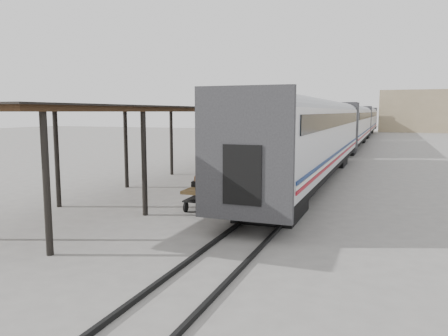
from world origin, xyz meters
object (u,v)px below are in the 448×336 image
(luggage_tug, at_px, (250,156))
(baggage_cart, at_px, (206,192))
(pedestrian, at_px, (243,151))
(porter, at_px, (205,169))

(luggage_tug, bearing_deg, baggage_cart, -59.05)
(baggage_cart, xyz_separation_m, pedestrian, (-3.66, 15.67, 0.26))
(pedestrian, bearing_deg, baggage_cart, 83.06)
(baggage_cart, xyz_separation_m, porter, (0.25, -0.65, 1.06))
(baggage_cart, bearing_deg, porter, -71.56)
(baggage_cart, bearing_deg, luggage_tug, 98.18)
(luggage_tug, bearing_deg, pedestrian, 177.00)
(baggage_cart, distance_m, porter, 1.26)
(baggage_cart, distance_m, pedestrian, 16.09)
(porter, xyz_separation_m, pedestrian, (-3.91, 16.32, -0.80))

